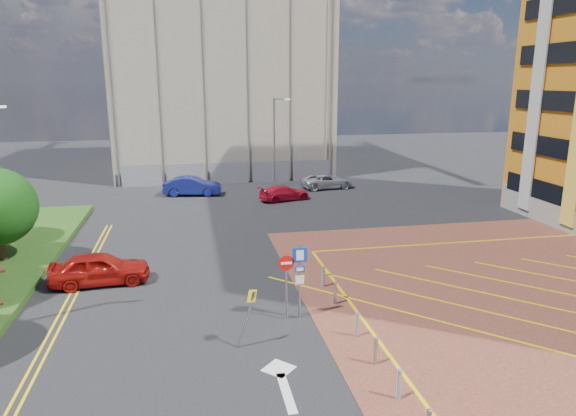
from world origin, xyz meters
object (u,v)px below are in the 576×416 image
object	(u,v)px
car_blue_back	(192,186)
warning_sign	(248,311)
lamp_back	(275,139)
car_red_back	(284,193)
car_red_left	(100,268)
sign_cluster	(295,274)
car_silver_back	(327,181)

from	to	relation	value
car_blue_back	warning_sign	bearing A→B (deg)	-167.73
lamp_back	car_red_back	size ratio (longest dim) A/B	1.91
lamp_back	warning_sign	world-z (taller)	lamp_back
car_red_left	car_blue_back	world-z (taller)	car_blue_back
sign_cluster	car_blue_back	size ratio (longest dim) A/B	0.67
car_red_back	sign_cluster	bearing A→B (deg)	154.63
warning_sign	car_red_left	size ratio (longest dim) A/B	0.49
lamp_back	car_red_back	distance (m)	7.01
car_silver_back	car_blue_back	bearing A→B (deg)	85.62
lamp_back	car_silver_back	size ratio (longest dim) A/B	1.71
warning_sign	car_blue_back	distance (m)	26.41
sign_cluster	car_silver_back	xyz separation A→B (m)	(8.18, 25.04, -1.30)
car_red_left	car_red_back	distance (m)	19.70
car_red_left	car_silver_back	world-z (taller)	car_red_left
lamp_back	car_red_back	xyz separation A→B (m)	(-0.27, -5.91, -3.75)
car_blue_back	car_silver_back	bearing A→B (deg)	-78.50
car_red_left	car_silver_back	distance (m)	25.68
warning_sign	car_silver_back	xyz separation A→B (m)	(10.28, 26.96, -0.78)
car_red_back	warning_sign	bearing A→B (deg)	150.36
lamp_back	warning_sign	xyz separation A→B (m)	(-5.89, -28.93, -2.93)
sign_cluster	car_red_back	size ratio (longest dim) A/B	0.76
sign_cluster	car_red_left	bearing A→B (deg)	147.17
car_blue_back	car_silver_back	distance (m)	11.99
lamp_back	car_red_left	xyz separation A→B (m)	(-12.18, -21.60, -3.58)
warning_sign	car_red_back	bearing A→B (deg)	76.27
lamp_back	car_silver_back	bearing A→B (deg)	-24.23
car_red_back	car_blue_back	bearing A→B (deg)	49.63
car_silver_back	lamp_back	bearing A→B (deg)	58.49
sign_cluster	warning_sign	bearing A→B (deg)	-137.69
lamp_back	car_red_left	world-z (taller)	lamp_back
car_blue_back	car_red_left	bearing A→B (deg)	175.01
warning_sign	sign_cluster	bearing A→B (deg)	42.31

